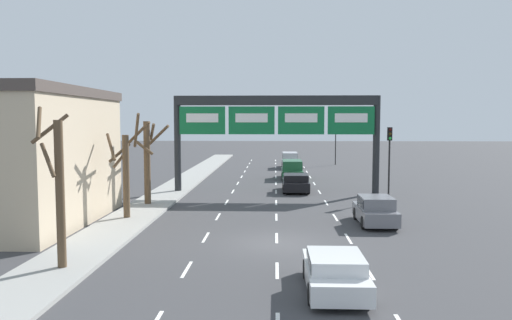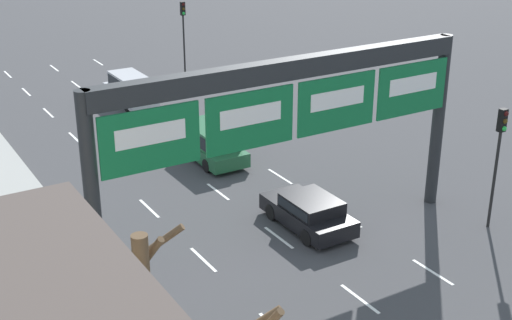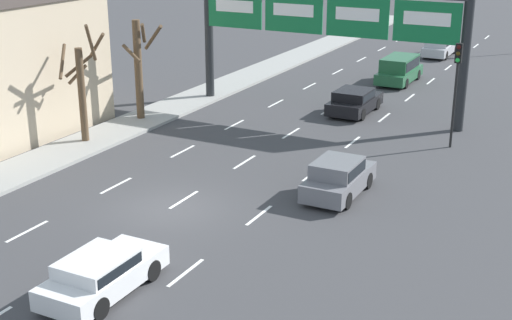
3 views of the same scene
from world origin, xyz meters
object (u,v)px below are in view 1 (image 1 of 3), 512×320
Objects in this scene: suv_green at (292,168)px; sign_gantry at (276,118)px; traffic_light_mid_block at (336,135)px; tree_bare_third at (126,166)px; suv_silver at (290,159)px; car_grey at (375,210)px; tree_bare_closest at (148,159)px; tree_bare_second at (58,185)px; car_black at (296,182)px; traffic_light_near_gantry at (390,148)px; car_white at (335,271)px.

sign_gantry is at bearing -99.18° from suv_green.
tree_bare_third is (-15.49, -34.41, -0.67)m from traffic_light_mid_block.
suv_green is 10.60m from suv_silver.
suv_silver is (0.12, 10.60, 0.03)m from suv_green.
car_grey is at bearing -93.50° from traffic_light_mid_block.
tree_bare_closest is 0.90× the size of tree_bare_second.
car_black is 7.74m from traffic_light_near_gantry.
traffic_light_near_gantry reaches higher than suv_silver.
sign_gantry is 13.46m from tree_bare_third.
tree_bare_third is at bearing 131.86° from car_white.
car_white is (1.82, -21.51, -4.96)m from sign_gantry.
traffic_light_near_gantry is 26.99m from traffic_light_mid_block.
traffic_light_near_gantry is at bearing -75.11° from suv_silver.
tree_bare_closest is at bearing -122.44° from suv_green.
car_black is at bearing 65.50° from tree_bare_second.
tree_bare_closest is 13.84m from tree_bare_second.
sign_gantry is at bearing 114.84° from car_grey.
car_black is (-0.01, -8.54, -0.23)m from suv_green.
traffic_light_near_gantry is 0.98× the size of traffic_light_mid_block.
tree_bare_second is at bearing -132.80° from traffic_light_near_gantry.
car_black is at bearing 149.18° from traffic_light_near_gantry.
car_grey is 14.47m from tree_bare_closest.
tree_bare_second reaches higher than car_black.
traffic_light_mid_block is 0.89× the size of tree_bare_third.
tree_bare_second is (-9.45, -39.60, 2.13)m from suv_silver.
tree_bare_second is at bearing -146.63° from car_grey.
car_black is (1.50, 0.78, -4.91)m from sign_gantry.
suv_green is 0.84× the size of tree_bare_third.
traffic_light_mid_block reaches higher than car_white.
suv_silver is 27.63m from tree_bare_closest.
car_grey is 13.53m from tree_bare_third.
suv_silver reaches higher than car_grey.
tree_bare_second reaches higher than car_grey.
traffic_light_near_gantry reaches higher than car_black.
tree_bare_second reaches higher than tree_bare_closest.
suv_green is 0.94× the size of traffic_light_mid_block.
suv_green is 1.16× the size of car_white.
suv_silver reaches higher than car_black.
suv_green is 13.95m from traffic_light_near_gantry.
tree_bare_closest is (-15.83, -2.93, -0.52)m from traffic_light_near_gantry.
traffic_light_near_gantry is (7.70, -2.92, -2.11)m from sign_gantry.
tree_bare_closest is at bearing -110.74° from suv_silver.
tree_bare_closest reaches higher than suv_silver.
tree_bare_third is at bearing -154.94° from traffic_light_near_gantry.
tree_bare_closest is at bearing -144.27° from sign_gantry.
tree_bare_third is at bearing -114.24° from traffic_light_mid_block.
suv_green is at bearing 100.12° from car_grey.
car_grey is 0.77× the size of tree_bare_closest.
tree_bare_third reaches higher than suv_green.
tree_bare_closest is at bearing 91.26° from tree_bare_second.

